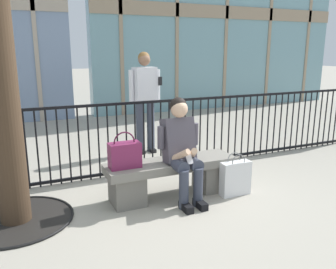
{
  "coord_description": "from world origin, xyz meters",
  "views": [
    {
      "loc": [
        -1.65,
        -3.62,
        1.74
      ],
      "look_at": [
        0.0,
        0.1,
        0.75
      ],
      "focal_mm": 37.27,
      "sensor_mm": 36.0,
      "label": 1
    }
  ],
  "objects": [
    {
      "name": "stone_bench",
      "position": [
        0.0,
        0.0,
        0.27
      ],
      "size": [
        1.6,
        0.44,
        0.45
      ],
      "color": "gray",
      "rests_on": "ground"
    },
    {
      "name": "bystander_at_railing",
      "position": [
        0.37,
        1.91,
        1.0
      ],
      "size": [
        0.55,
        0.28,
        1.71
      ],
      "color": "#383D4C",
      "rests_on": "ground"
    },
    {
      "name": "seated_person_with_phone",
      "position": [
        0.07,
        -0.13,
        0.65
      ],
      "size": [
        0.52,
        0.66,
        1.21
      ],
      "color": "#383D4C",
      "rests_on": "ground"
    },
    {
      "name": "ground_plane",
      "position": [
        0.0,
        0.0,
        0.0
      ],
      "size": [
        60.0,
        60.0,
        0.0
      ],
      "primitive_type": "plane",
      "color": "#A8A091"
    },
    {
      "name": "handbag_on_bench",
      "position": [
        -0.58,
        -0.01,
        0.6
      ],
      "size": [
        0.35,
        0.18,
        0.41
      ],
      "color": "#7A234C",
      "rests_on": "stone_bench"
    },
    {
      "name": "shopping_bag",
      "position": [
        0.73,
        -0.29,
        0.22
      ],
      "size": [
        0.38,
        0.13,
        0.53
      ],
      "color": "white",
      "rests_on": "ground"
    },
    {
      "name": "plaza_railing",
      "position": [
        -0.0,
        0.95,
        0.53
      ],
      "size": [
        7.89,
        0.04,
        1.05
      ],
      "color": "black",
      "rests_on": "ground"
    }
  ]
}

